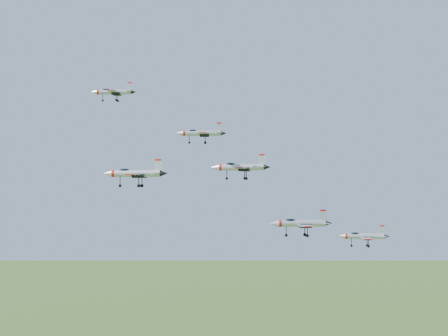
{
  "coord_description": "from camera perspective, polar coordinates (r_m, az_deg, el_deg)",
  "views": [
    {
      "loc": [
        11.1,
        -133.72,
        124.66
      ],
      "look_at": [
        6.05,
        -3.1,
        127.79
      ],
      "focal_mm": 50.0,
      "sensor_mm": 36.0,
      "label": 1
    }
  ],
  "objects": [
    {
      "name": "jet_lead",
      "position": [
        153.9,
        -10.14,
        6.86
      ],
      "size": [
        11.16,
        9.17,
        2.99
      ],
      "rotation": [
        0.0,
        0.0,
        0.02
      ],
      "color": "#B3B7C0"
    },
    {
      "name": "jet_right_high",
      "position": [
        118.44,
        -8.21,
        -0.48
      ],
      "size": [
        12.69,
        10.52,
        3.39
      ],
      "rotation": [
        0.0,
        0.0,
        -0.09
      ],
      "color": "#B3B7C0"
    },
    {
      "name": "jet_trail",
      "position": [
        130.37,
        12.58,
        -6.1
      ],
      "size": [
        10.62,
        8.74,
        2.84
      ],
      "rotation": [
        0.0,
        0.0,
        -0.03
      ],
      "color": "#B3B7C0"
    },
    {
      "name": "jet_left_high",
      "position": [
        130.97,
        -2.17,
        3.21
      ],
      "size": [
        10.79,
        8.91,
        2.88
      ],
      "rotation": [
        0.0,
        0.0,
        0.06
      ],
      "color": "#B3B7C0"
    },
    {
      "name": "jet_right_low",
      "position": [
        124.32,
        6.96,
        -5.03
      ],
      "size": [
        12.75,
        10.62,
        3.41
      ],
      "rotation": [
        0.0,
        0.0,
        0.13
      ],
      "color": "#B3B7C0"
    },
    {
      "name": "jet_left_low",
      "position": [
        136.93,
        1.45,
        0.09
      ],
      "size": [
        13.45,
        11.22,
        3.6
      ],
      "rotation": [
        0.0,
        0.0,
        -0.13
      ],
      "color": "#B3B7C0"
    }
  ]
}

